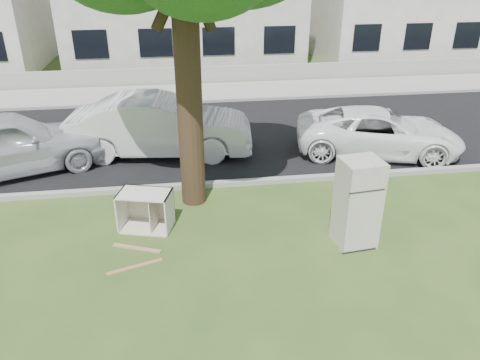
{
  "coord_description": "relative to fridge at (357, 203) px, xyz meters",
  "views": [
    {
      "loc": [
        -0.69,
        -7.71,
        5.13
      ],
      "look_at": [
        0.49,
        0.6,
        1.04
      ],
      "focal_mm": 35.0,
      "sensor_mm": 36.0,
      "label": 1
    }
  ],
  "objects": [
    {
      "name": "plank_c",
      "position": [
        -4.2,
        1.55,
        -0.87
      ],
      "size": [
        0.27,
        0.7,
        0.02
      ],
      "primitive_type": "cube",
      "rotation": [
        0.0,
        0.0,
        1.3
      ],
      "color": "tan",
      "rests_on": "ground"
    },
    {
      "name": "low_wall",
      "position": [
        -2.6,
        12.96,
        -0.53
      ],
      "size": [
        120.0,
        0.15,
        0.7
      ],
      "primitive_type": "cube",
      "color": "gray",
      "rests_on": "ground"
    },
    {
      "name": "plank_a",
      "position": [
        -4.2,
        -0.23,
        -0.87
      ],
      "size": [
        1.0,
        0.4,
        0.02
      ],
      "primitive_type": "cube",
      "rotation": [
        0.0,
        0.0,
        0.32
      ],
      "color": "#9D7A4C",
      "rests_on": "ground"
    },
    {
      "name": "plank_b",
      "position": [
        -4.2,
        0.36,
        -0.86
      ],
      "size": [
        0.95,
        0.47,
        0.02
      ],
      "primitive_type": "cube",
      "rotation": [
        0.0,
        0.0,
        -0.39
      ],
      "color": "#AD7A5A",
      "rests_on": "ground"
    },
    {
      "name": "kerb_far",
      "position": [
        -2.6,
        9.91,
        -0.88
      ],
      "size": [
        120.0,
        0.18,
        0.12
      ],
      "primitive_type": "cube",
      "color": "gray",
      "rests_on": "ground"
    },
    {
      "name": "ground",
      "position": [
        -2.6,
        0.36,
        -0.88
      ],
      "size": [
        120.0,
        120.0,
        0.0
      ],
      "primitive_type": "plane",
      "color": "#304E1C"
    },
    {
      "name": "car_right",
      "position": [
        2.27,
        4.27,
        -0.25
      ],
      "size": [
        4.93,
        3.2,
        1.26
      ],
      "primitive_type": "imported",
      "rotation": [
        0.0,
        0.0,
        1.31
      ],
      "color": "white",
      "rests_on": "ground"
    },
    {
      "name": "road",
      "position": [
        -2.6,
        6.36,
        -0.87
      ],
      "size": [
        120.0,
        7.0,
        0.01
      ],
      "primitive_type": "cube",
      "color": "black",
      "rests_on": "ground"
    },
    {
      "name": "kerb_near",
      "position": [
        -2.6,
        2.81,
        -0.88
      ],
      "size": [
        120.0,
        0.18,
        0.12
      ],
      "primitive_type": "cube",
      "color": "gray",
      "rests_on": "ground"
    },
    {
      "name": "cabinet",
      "position": [
        -4.03,
        1.12,
        -0.47
      ],
      "size": [
        1.17,
        0.9,
        0.81
      ],
      "primitive_type": "cube",
      "rotation": [
        0.0,
        0.0,
        -0.28
      ],
      "color": "beige",
      "rests_on": "ground"
    },
    {
      "name": "car_left",
      "position": [
        -7.57,
        4.35,
        -0.07
      ],
      "size": [
        5.12,
        3.46,
        1.62
      ],
      "primitive_type": "imported",
      "rotation": [
        0.0,
        0.0,
        1.93
      ],
      "color": "silver",
      "rests_on": "ground"
    },
    {
      "name": "sidewalk",
      "position": [
        -2.6,
        11.36,
        -0.87
      ],
      "size": [
        120.0,
        2.8,
        0.01
      ],
      "primitive_type": "cube",
      "color": "gray",
      "rests_on": "ground"
    },
    {
      "name": "car_center",
      "position": [
        -3.73,
        5.1,
        -0.05
      ],
      "size": [
        5.16,
        2.3,
        1.64
      ],
      "primitive_type": "imported",
      "rotation": [
        0.0,
        0.0,
        1.46
      ],
      "color": "silver",
      "rests_on": "ground"
    },
    {
      "name": "fridge",
      "position": [
        0.0,
        0.0,
        0.0
      ],
      "size": [
        0.79,
        0.75,
        1.75
      ],
      "primitive_type": "cube",
      "rotation": [
        0.0,
        0.0,
        0.11
      ],
      "color": "silver",
      "rests_on": "ground"
    }
  ]
}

